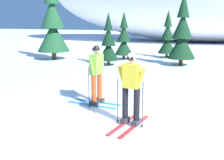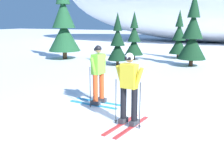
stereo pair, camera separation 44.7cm
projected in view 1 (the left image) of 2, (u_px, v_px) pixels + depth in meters
The scene contains 8 objects.
ground_plane at pixel (131, 113), 7.50m from camera, with size 120.00×120.00×0.00m, color white.
skier_lime_jacket at pixel (96, 74), 8.08m from camera, with size 1.69×0.83×1.81m.
skier_yellow_jacket at pixel (131, 88), 6.48m from camera, with size 0.77×1.63×1.79m.
pine_tree_far_left at pixel (53, 24), 17.35m from camera, with size 2.09×2.09×5.42m.
pine_tree_left at pixel (108, 43), 15.28m from camera, with size 1.15×1.15×2.99m.
pine_tree_center_left at pixel (124, 40), 17.59m from camera, with size 1.20×1.20×3.11m.
pine_tree_center at pixel (167, 38), 18.34m from camera, with size 1.25×1.25×3.23m.
pine_tree_center_right at pixel (182, 35), 15.11m from camera, with size 1.58×1.58×4.09m.
Camera 1 is at (2.06, -6.83, 2.53)m, focal length 43.21 mm.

